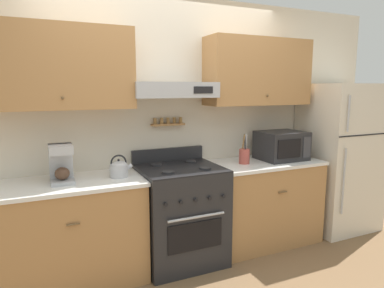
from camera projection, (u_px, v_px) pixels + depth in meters
ground_plane at (193, 275)px, 3.07m from camera, size 16.00×16.00×0.00m
wall_back at (167, 108)px, 3.39m from camera, size 5.20×0.46×2.55m
counter_left at (71, 232)px, 2.89m from camera, size 1.23×0.66×0.89m
counter_right at (262, 201)px, 3.69m from camera, size 1.19×0.66×0.89m
stove_range at (180, 214)px, 3.27m from camera, size 0.75×0.72×1.06m
refrigerator at (339, 157)px, 4.03m from camera, size 0.81×0.71×1.70m
tea_kettle at (119, 168)px, 2.96m from camera, size 0.20×0.16×0.20m
coffee_maker at (61, 163)px, 2.79m from camera, size 0.18×0.24×0.32m
microwave at (281, 145)px, 3.69m from camera, size 0.48×0.40×0.30m
utensil_crock at (244, 156)px, 3.48m from camera, size 0.11×0.11×0.30m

